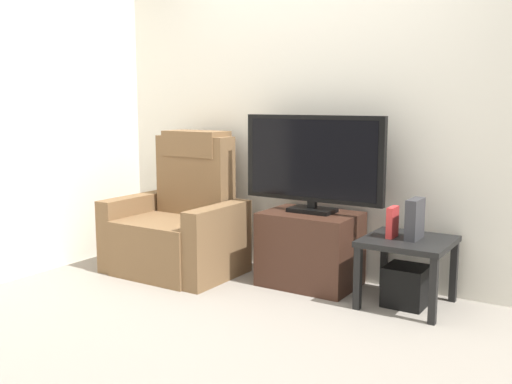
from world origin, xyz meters
TOP-DOWN VIEW (x-y plane):
  - ground_plane at (0.00, 0.00)m, footprint 6.40×6.40m
  - wall_back at (0.00, 1.13)m, footprint 6.40×0.06m
  - wall_side at (-1.88, 0.00)m, footprint 0.06×4.48m
  - tv_stand at (0.05, 0.83)m, footprint 0.66×0.48m
  - television at (0.05, 0.85)m, footprint 1.06×0.20m
  - recliner_armchair at (-0.98, 0.63)m, footprint 0.98×0.78m
  - side_table at (0.77, 0.78)m, footprint 0.54×0.54m
  - subwoofer_box at (0.77, 0.78)m, footprint 0.26×0.26m
  - book_upright at (0.67, 0.76)m, footprint 0.04×0.13m
  - game_console at (0.81, 0.79)m, footprint 0.07×0.20m

SIDE VIEW (x-z plane):
  - ground_plane at x=0.00m, z-range 0.00..0.00m
  - subwoofer_box at x=0.77m, z-range 0.00..0.26m
  - tv_stand at x=0.05m, z-range 0.00..0.53m
  - recliner_armchair at x=-0.98m, z-range -0.17..0.91m
  - side_table at x=0.77m, z-range 0.15..0.59m
  - book_upright at x=0.67m, z-range 0.44..0.64m
  - game_console at x=0.81m, z-range 0.44..0.70m
  - television at x=0.05m, z-range 0.55..1.24m
  - wall_back at x=0.00m, z-range 0.00..2.60m
  - wall_side at x=-1.88m, z-range 0.00..2.60m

